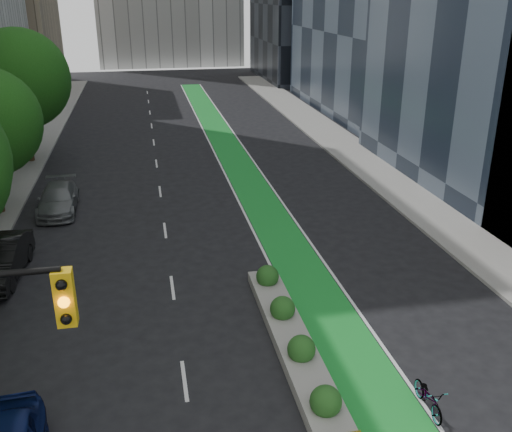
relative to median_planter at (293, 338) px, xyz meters
name	(u,v)px	position (x,y,z in m)	size (l,w,h in m)	color
sidewalk_right	(380,172)	(10.60, 17.96, -0.30)	(3.60, 90.00, 0.15)	gray
bike_lane_paint	(235,159)	(1.80, 22.96, -0.37)	(2.20, 70.00, 0.01)	#1A8F2F
tree_far	(19,79)	(-12.20, 24.96, 5.32)	(6.60, 6.60, 9.00)	black
median_planter	(293,338)	(0.00, 0.00, 0.00)	(1.20, 10.26, 1.10)	gray
bicycle	(429,397)	(3.00, -3.69, 0.08)	(0.59, 1.70, 0.90)	gray
parked_car_left_far	(58,199)	(-9.18, 14.79, 0.32)	(1.95, 4.79, 1.39)	slate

